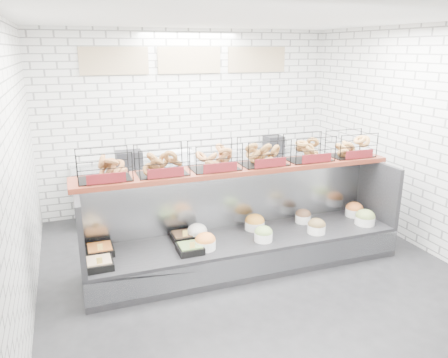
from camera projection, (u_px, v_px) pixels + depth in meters
name	position (u px, v px, depth m)	size (l,w,h in m)	color
ground	(254.00, 276.00, 5.36)	(5.50, 5.50, 0.00)	black
room_shell	(238.00, 102.00, 5.32)	(5.02, 5.51, 3.01)	silver
display_case	(245.00, 240.00, 5.58)	(4.00, 0.90, 1.20)	black
bagel_shelf	(240.00, 157.00, 5.44)	(4.10, 0.50, 0.40)	#501B11
prep_counter	(197.00, 184.00, 7.42)	(4.00, 0.60, 1.20)	#93969B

